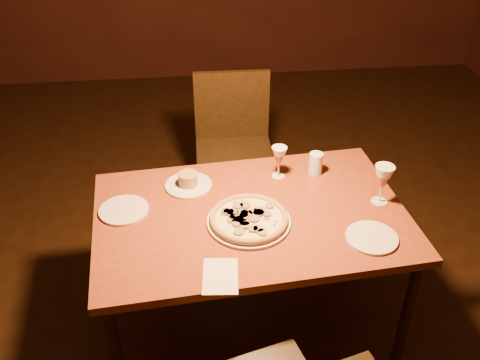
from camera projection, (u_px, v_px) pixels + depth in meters
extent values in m
plane|color=black|center=(208.00, 356.00, 2.67)|extent=(7.00, 7.00, 0.00)
cube|color=brown|center=(251.00, 216.00, 2.42)|extent=(1.47, 1.01, 0.04)
cylinder|color=black|center=(118.00, 241.00, 2.85)|extent=(0.05, 0.05, 0.71)
cylinder|color=black|center=(406.00, 318.00, 2.42)|extent=(0.05, 0.05, 0.71)
cylinder|color=black|center=(346.00, 214.00, 3.05)|extent=(0.05, 0.05, 0.71)
cube|color=black|center=(235.00, 157.00, 3.29)|extent=(0.48, 0.48, 0.04)
cube|color=black|center=(232.00, 105.00, 3.33)|extent=(0.47, 0.04, 0.44)
cylinder|color=black|center=(207.00, 210.00, 3.27)|extent=(0.04, 0.04, 0.48)
cylinder|color=black|center=(205.00, 176.00, 3.58)|extent=(0.04, 0.04, 0.48)
cylinder|color=black|center=(268.00, 207.00, 3.29)|extent=(0.04, 0.04, 0.48)
cylinder|color=black|center=(261.00, 173.00, 3.60)|extent=(0.04, 0.04, 0.48)
cylinder|color=silver|center=(249.00, 222.00, 2.35)|extent=(0.37, 0.37, 0.01)
cylinder|color=#F9E6AB|center=(249.00, 219.00, 2.34)|extent=(0.34, 0.34, 0.01)
torus|color=#B0784D|center=(249.00, 218.00, 2.34)|extent=(0.35, 0.35, 0.03)
cylinder|color=silver|center=(188.00, 185.00, 2.59)|extent=(0.23, 0.23, 0.01)
cylinder|color=#A27D5D|center=(188.00, 179.00, 2.57)|extent=(0.09, 0.09, 0.06)
cylinder|color=silver|center=(316.00, 164.00, 2.65)|extent=(0.07, 0.07, 0.11)
cylinder|color=silver|center=(124.00, 210.00, 2.42)|extent=(0.23, 0.23, 0.01)
cylinder|color=silver|center=(372.00, 238.00, 2.26)|extent=(0.22, 0.22, 0.01)
cube|color=silver|center=(220.00, 276.00, 2.08)|extent=(0.15, 0.21, 0.00)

